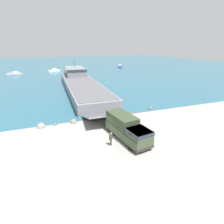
% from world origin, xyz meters
% --- Properties ---
extents(ground_plane, '(240.00, 240.00, 0.00)m').
position_xyz_m(ground_plane, '(0.00, 0.00, 0.00)').
color(ground_plane, gray).
extents(water_surface, '(240.00, 180.00, 0.01)m').
position_xyz_m(water_surface, '(0.00, 95.32, 0.00)').
color(water_surface, '#285B70').
rests_on(water_surface, ground_plane).
extents(landing_craft, '(8.76, 43.91, 7.03)m').
position_xyz_m(landing_craft, '(2.88, 28.43, 1.65)').
color(landing_craft, gray).
rests_on(landing_craft, ground_plane).
extents(military_truck, '(3.60, 7.83, 2.95)m').
position_xyz_m(military_truck, '(3.22, -2.40, 1.54)').
color(military_truck, '#3D4C33').
rests_on(military_truck, ground_plane).
extents(soldier_on_ramp, '(0.50, 0.44, 1.75)m').
position_xyz_m(soldier_on_ramp, '(0.74, -3.26, 1.01)').
color(soldier_on_ramp, '#4C4738').
rests_on(soldier_on_ramp, ground_plane).
extents(moored_boat_a, '(6.20, 4.66, 1.44)m').
position_xyz_m(moored_boat_a, '(-2.80, 65.92, 0.48)').
color(moored_boat_a, white).
rests_on(moored_boat_a, ground_plane).
extents(moored_boat_b, '(6.19, 3.80, 1.48)m').
position_xyz_m(moored_boat_b, '(-18.36, 61.28, 0.49)').
color(moored_boat_b, '#B7BABF').
rests_on(moored_boat_b, ground_plane).
extents(moored_boat_c, '(4.56, 6.99, 1.54)m').
position_xyz_m(moored_boat_c, '(32.85, 71.95, 0.51)').
color(moored_boat_c, navy).
rests_on(moored_boat_c, ground_plane).
extents(shoreline_rock_a, '(1.29, 1.29, 1.29)m').
position_xyz_m(shoreline_rock_a, '(-7.34, 5.05, 0.00)').
color(shoreline_rock_a, gray).
rests_on(shoreline_rock_a, ground_plane).
extents(shoreline_rock_b, '(0.81, 0.81, 0.81)m').
position_xyz_m(shoreline_rock_b, '(12.18, 6.44, 0.00)').
color(shoreline_rock_b, '#66605B').
rests_on(shoreline_rock_b, ground_plane).
extents(shoreline_rock_c, '(1.13, 1.13, 1.13)m').
position_xyz_m(shoreline_rock_c, '(-2.57, 5.12, 0.00)').
color(shoreline_rock_c, gray).
rests_on(shoreline_rock_c, ground_plane).
extents(shoreline_rock_d, '(0.65, 0.65, 0.65)m').
position_xyz_m(shoreline_rock_d, '(-5.35, 5.11, 0.00)').
color(shoreline_rock_d, '#66605B').
rests_on(shoreline_rock_d, ground_plane).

